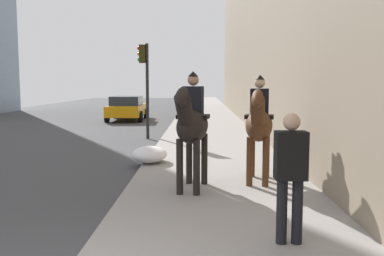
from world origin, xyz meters
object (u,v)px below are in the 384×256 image
(mounted_horse_near, at_px, (192,124))
(car_near_lane, at_px, (127,108))
(traffic_light_near_curb, at_px, (145,75))
(pedestrian_greeting, at_px, (291,170))
(mounted_horse_far, at_px, (259,124))

(mounted_horse_near, xyz_separation_m, car_near_lane, (16.97, 4.15, -0.65))
(mounted_horse_near, xyz_separation_m, traffic_light_near_curb, (8.55, 1.99, 1.10))
(traffic_light_near_curb, bearing_deg, mounted_horse_near, -166.87)
(mounted_horse_near, height_order, pedestrian_greeting, mounted_horse_near)
(traffic_light_near_curb, bearing_deg, car_near_lane, 14.36)
(mounted_horse_near, relative_size, pedestrian_greeting, 1.36)
(mounted_horse_far, relative_size, traffic_light_near_curb, 0.60)
(mounted_horse_far, height_order, traffic_light_near_curb, traffic_light_near_curb)
(mounted_horse_near, bearing_deg, traffic_light_near_curb, -156.98)
(mounted_horse_far, height_order, pedestrian_greeting, mounted_horse_far)
(pedestrian_greeting, distance_m, traffic_light_near_curb, 11.89)
(mounted_horse_far, distance_m, car_near_lane, 17.20)
(mounted_horse_far, bearing_deg, traffic_light_near_curb, -146.60)
(car_near_lane, distance_m, traffic_light_near_curb, 8.86)
(mounted_horse_near, relative_size, mounted_horse_far, 1.02)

